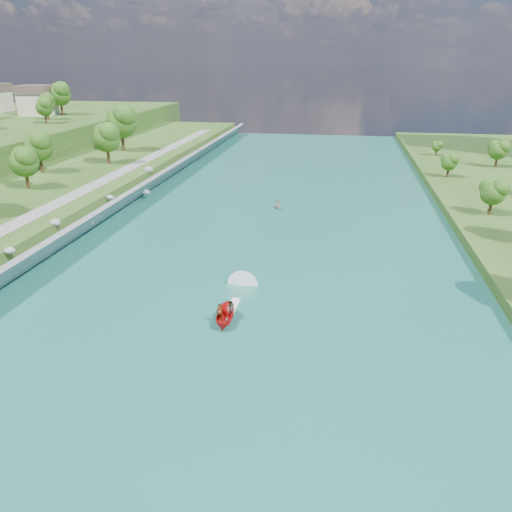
# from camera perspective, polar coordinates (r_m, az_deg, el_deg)

# --- Properties ---
(ground) EXTENTS (260.00, 260.00, 0.00)m
(ground) POSITION_cam_1_polar(r_m,az_deg,el_deg) (44.57, -5.17, -11.32)
(ground) COLOR #2D5119
(ground) RESTS_ON ground
(river_water) EXTENTS (55.00, 240.00, 0.10)m
(river_water) POSITION_cam_1_polar(r_m,az_deg,el_deg) (61.87, -0.51, -1.37)
(river_water) COLOR #16574A
(river_water) RESTS_ON ground
(ridge_west) EXTENTS (60.00, 120.00, 9.00)m
(ridge_west) POSITION_cam_1_polar(r_m,az_deg,el_deg) (161.74, -25.98, 12.45)
(ridge_west) COLOR #2D5119
(ridge_west) RESTS_ON ground
(riprap_bank) EXTENTS (5.41, 236.00, 4.61)m
(riprap_bank) POSITION_cam_1_polar(r_m,az_deg,el_deg) (69.73, -22.03, 1.23)
(riprap_bank) COLOR slate
(riprap_bank) RESTS_ON ground
(riverside_path) EXTENTS (3.00, 200.00, 0.10)m
(riverside_path) POSITION_cam_1_polar(r_m,az_deg,el_deg) (73.42, -26.39, 2.96)
(riverside_path) COLOR gray
(riverside_path) RESTS_ON berm_west
(trees_ridge) EXTENTS (14.71, 39.72, 10.95)m
(trees_ridge) POSITION_cam_1_polar(r_m,az_deg,el_deg) (150.05, -23.88, 15.82)
(trees_ridge) COLOR #225416
(trees_ridge) RESTS_ON ridge_west
(motorboat) EXTENTS (3.60, 18.93, 2.22)m
(motorboat) POSITION_cam_1_polar(r_m,az_deg,el_deg) (50.22, -3.18, -6.14)
(motorboat) COLOR red
(motorboat) RESTS_ON river_water
(raft) EXTENTS (2.96, 3.17, 1.55)m
(raft) POSITION_cam_1_polar(r_m,az_deg,el_deg) (86.75, 2.57, 5.66)
(raft) COLOR gray
(raft) RESTS_ON river_water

